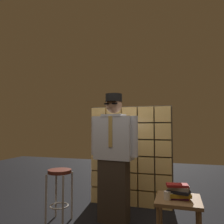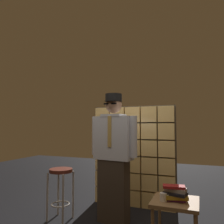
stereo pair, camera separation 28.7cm
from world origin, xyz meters
name	(u,v)px [view 1 (the left image)]	position (x,y,z in m)	size (l,w,h in m)	color
glass_block_wall	(130,156)	(0.00, 1.24, 0.85)	(1.45, 0.10, 1.74)	#F2C672
standing_person	(114,154)	(-0.08, 0.52, 0.96)	(0.74, 0.34, 1.84)	#382D23
bar_stool	(60,183)	(-0.84, 0.31, 0.55)	(0.34, 0.34, 0.73)	#592319
side_table	(178,204)	(0.80, 0.20, 0.44)	(0.52, 0.52, 0.51)	brown
book_stack	(179,191)	(0.81, 0.18, 0.59)	(0.30, 0.21, 0.17)	#591E66
coffee_mug	(168,195)	(0.69, 0.11, 0.56)	(0.13, 0.08, 0.09)	silver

